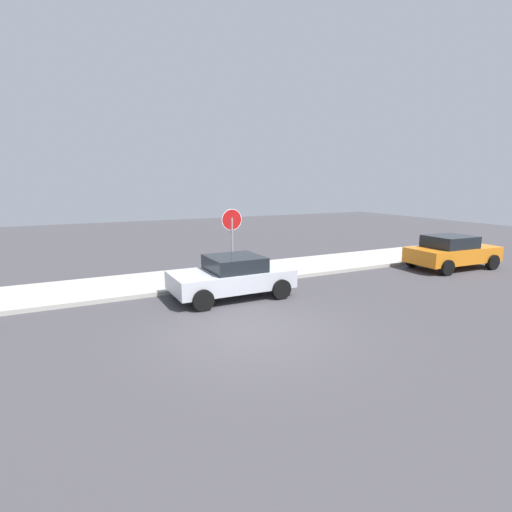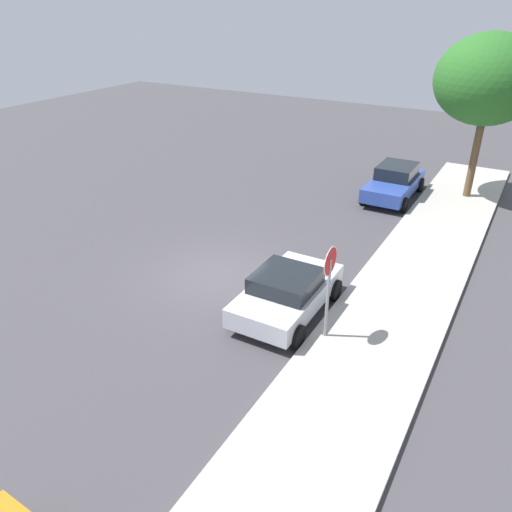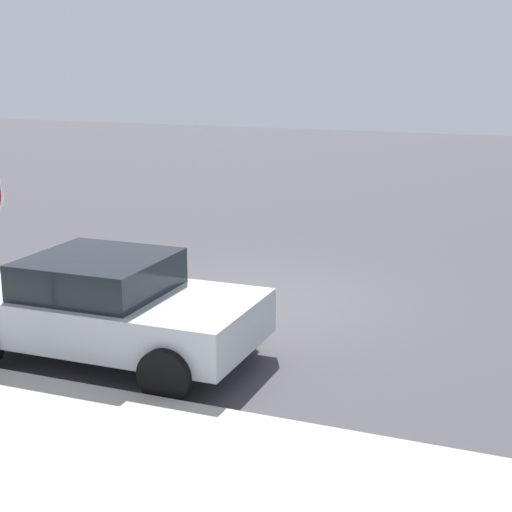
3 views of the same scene
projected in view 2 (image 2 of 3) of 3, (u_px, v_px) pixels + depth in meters
ground_plane at (217, 275)px, 16.27m from camera, size 60.00×60.00×0.00m
sidewalk_curb at (386, 323)px, 13.76m from camera, size 32.00×3.10×0.14m
stop_sign at (329, 278)px, 12.34m from camera, size 0.76×0.08×2.73m
parked_car_silver at (287, 292)px, 14.03m from camera, size 3.85×2.12×1.33m
parked_car_blue at (394, 182)px, 22.15m from camera, size 4.21×1.97×1.44m
street_tree_near_corner at (488, 80)px, 20.18m from camera, size 4.26×4.26×6.87m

